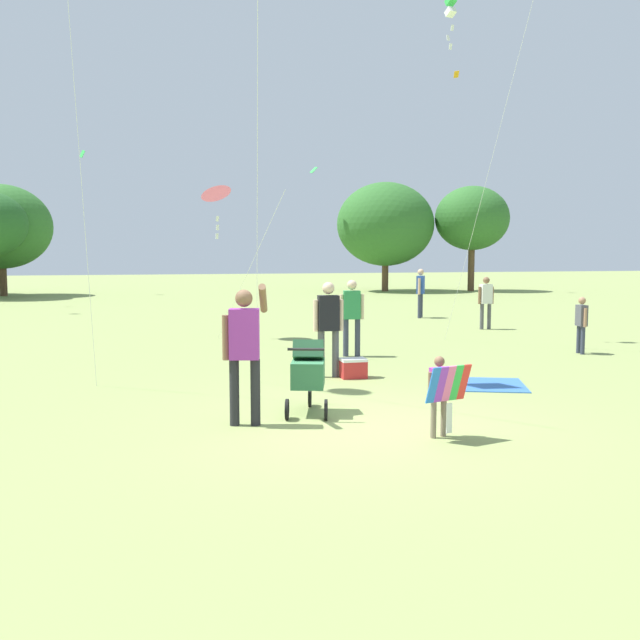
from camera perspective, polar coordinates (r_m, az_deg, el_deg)
ground_plane at (r=9.22m, az=2.95°, el=-8.48°), size 120.00×120.00×0.00m
treeline_distant at (r=37.48m, az=-15.58°, el=7.81°), size 33.51×6.87×6.78m
child_with_butterfly_kite at (r=8.60m, az=9.74°, el=-5.51°), size 0.59×0.42×0.99m
person_adult_flyer at (r=9.07m, az=-6.13°, el=-1.94°), size 0.64×0.53×1.83m
stroller at (r=9.76m, az=-0.96°, el=-4.05°), size 0.71×1.12×1.03m
kite_orange_delta at (r=18.77m, az=10.62°, el=23.12°), size 0.91×2.91×8.36m
kite_green_novelty at (r=18.28m, az=-8.38°, el=10.01°), size 1.57×4.39×3.91m
distant_kites_cluster at (r=34.51m, az=-10.86°, el=16.26°), size 23.43×10.75×7.03m
person_red_shirt at (r=12.49m, az=0.68°, el=-0.10°), size 0.54×0.25×1.70m
person_sitting_far at (r=20.71m, az=13.26°, el=1.70°), size 0.48×0.21×1.50m
person_couple_left at (r=16.38m, az=20.37°, el=-0.03°), size 0.20×0.40×1.24m
person_kid_running at (r=23.85m, az=8.12°, el=2.49°), size 0.37×0.46×1.64m
person_back_turned at (r=14.97m, az=2.58°, el=0.69°), size 0.52×0.27×1.63m
picnic_blanket at (r=12.18m, az=12.63°, el=-5.10°), size 1.87×1.72×0.02m
cooler_box at (r=12.52m, az=2.71°, el=-3.90°), size 0.45×0.33×0.35m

